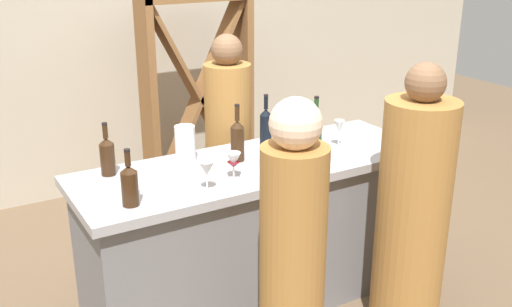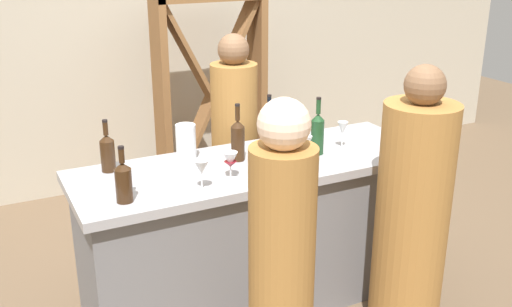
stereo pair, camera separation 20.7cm
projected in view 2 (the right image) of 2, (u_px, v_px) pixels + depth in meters
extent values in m
plane|color=brown|center=(256.00, 299.00, 3.66)|extent=(12.00, 12.00, 0.00)
cube|color=#B2A893|center=(140.00, 24.00, 5.04)|extent=(8.00, 0.10, 2.80)
cube|color=slate|center=(256.00, 237.00, 3.52)|extent=(1.98, 0.63, 0.85)
cube|color=#99999E|center=(256.00, 166.00, 3.36)|extent=(2.06, 0.71, 0.05)
cube|color=brown|center=(162.00, 104.00, 4.76)|extent=(0.06, 0.28, 1.68)
cube|color=brown|center=(257.00, 92.00, 5.11)|extent=(0.06, 0.28, 1.68)
cube|color=brown|center=(214.00, 188.00, 5.21)|extent=(0.91, 0.28, 0.06)
cube|color=brown|center=(211.00, 98.00, 4.94)|extent=(0.82, 0.20, 1.58)
cube|color=brown|center=(211.00, 98.00, 4.94)|extent=(0.82, 0.20, 1.58)
cylinder|color=#331E0F|center=(124.00, 185.00, 2.83)|extent=(0.08, 0.08, 0.17)
cone|color=#331E0F|center=(122.00, 166.00, 2.79)|extent=(0.08, 0.08, 0.03)
cylinder|color=#331E0F|center=(121.00, 156.00, 2.77)|extent=(0.03, 0.03, 0.07)
cylinder|color=black|center=(121.00, 148.00, 2.76)|extent=(0.03, 0.03, 0.01)
cylinder|color=#331E0F|center=(108.00, 156.00, 3.20)|extent=(0.08, 0.08, 0.17)
cone|color=#331E0F|center=(106.00, 138.00, 3.16)|extent=(0.08, 0.08, 0.03)
cylinder|color=#331E0F|center=(105.00, 129.00, 3.14)|extent=(0.03, 0.03, 0.07)
cylinder|color=black|center=(105.00, 121.00, 3.13)|extent=(0.03, 0.03, 0.01)
cylinder|color=#331E0F|center=(238.00, 144.00, 3.35)|extent=(0.08, 0.08, 0.20)
cone|color=#331E0F|center=(238.00, 124.00, 3.31)|extent=(0.08, 0.08, 0.04)
cylinder|color=#331E0F|center=(237.00, 113.00, 3.29)|extent=(0.03, 0.03, 0.08)
cylinder|color=black|center=(237.00, 105.00, 3.27)|extent=(0.03, 0.03, 0.01)
cylinder|color=black|center=(269.00, 130.00, 3.60)|extent=(0.07, 0.07, 0.19)
cone|color=black|center=(269.00, 112.00, 3.56)|extent=(0.07, 0.07, 0.04)
cylinder|color=black|center=(269.00, 103.00, 3.54)|extent=(0.03, 0.03, 0.08)
cylinder|color=black|center=(269.00, 96.00, 3.53)|extent=(0.03, 0.03, 0.01)
cylinder|color=#193D1E|center=(317.00, 137.00, 3.45)|extent=(0.08, 0.08, 0.20)
cone|color=#193D1E|center=(318.00, 117.00, 3.41)|extent=(0.08, 0.08, 0.04)
cylinder|color=#193D1E|center=(318.00, 107.00, 3.39)|extent=(0.03, 0.03, 0.08)
cylinder|color=black|center=(319.00, 98.00, 3.37)|extent=(0.03, 0.03, 0.01)
cylinder|color=white|center=(202.00, 190.00, 2.98)|extent=(0.06, 0.06, 0.00)
cylinder|color=white|center=(202.00, 182.00, 2.96)|extent=(0.01, 0.01, 0.08)
cone|color=white|center=(201.00, 167.00, 2.94)|extent=(0.08, 0.08, 0.08)
cylinder|color=white|center=(306.00, 166.00, 3.28)|extent=(0.07, 0.07, 0.00)
cylinder|color=white|center=(306.00, 159.00, 3.27)|extent=(0.01, 0.01, 0.08)
cone|color=white|center=(307.00, 144.00, 3.24)|extent=(0.06, 0.06, 0.09)
cone|color=maroon|center=(306.00, 149.00, 3.25)|extent=(0.05, 0.05, 0.03)
cylinder|color=white|center=(231.00, 178.00, 3.12)|extent=(0.06, 0.06, 0.00)
cylinder|color=white|center=(231.00, 172.00, 3.11)|extent=(0.01, 0.01, 0.06)
cone|color=white|center=(230.00, 160.00, 3.09)|extent=(0.08, 0.08, 0.08)
cone|color=maroon|center=(230.00, 164.00, 3.10)|extent=(0.07, 0.07, 0.03)
cylinder|color=white|center=(342.00, 148.00, 3.57)|extent=(0.06, 0.06, 0.00)
cylinder|color=white|center=(342.00, 141.00, 3.55)|extent=(0.01, 0.01, 0.08)
cone|color=white|center=(343.00, 128.00, 3.52)|extent=(0.06, 0.06, 0.08)
cylinder|color=silver|center=(186.00, 142.00, 3.35)|extent=(0.11, 0.11, 0.21)
cylinder|color=#9E6B33|center=(281.00, 277.00, 2.74)|extent=(0.35, 0.35, 1.25)
sphere|color=beige|center=(284.00, 124.00, 2.49)|extent=(0.23, 0.23, 0.23)
cylinder|color=#9E6B33|center=(411.00, 224.00, 3.16)|extent=(0.49, 0.49, 1.32)
sphere|color=brown|center=(425.00, 85.00, 2.90)|extent=(0.21, 0.21, 0.21)
cylinder|color=#9E6B33|center=(235.00, 162.00, 4.02)|extent=(0.32, 0.32, 1.33)
sphere|color=brown|center=(233.00, 50.00, 3.77)|extent=(0.20, 0.20, 0.20)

